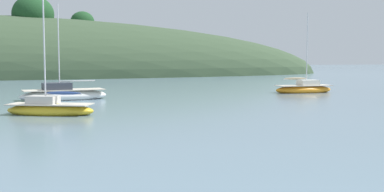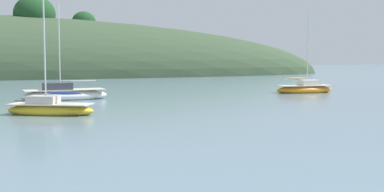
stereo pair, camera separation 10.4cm
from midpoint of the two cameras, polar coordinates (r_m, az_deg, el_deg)
name	(u,v)px [view 1 (the left image)]	position (r m, az deg, el deg)	size (l,w,h in m)	color
sailboat_navy_dinghy	(63,95)	(38.58, -15.73, 0.16)	(7.14, 3.25, 7.94)	white
sailboat_teal_outer	(304,89)	(46.17, 13.66, 0.88)	(5.96, 2.08, 7.96)	orange
sailboat_cream_ketch	(50,109)	(28.67, -17.36, -1.51)	(5.61, 3.86, 7.77)	gold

